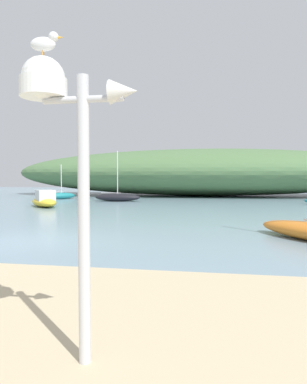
# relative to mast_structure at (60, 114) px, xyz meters

# --- Properties ---
(ground_plane) EXTENTS (120.00, 120.00, 0.00)m
(ground_plane) POSITION_rel_mast_structure_xyz_m (-4.43, 7.02, -2.73)
(ground_plane) COLOR #7A99A8
(distant_hill) EXTENTS (45.73, 14.79, 5.49)m
(distant_hill) POSITION_rel_mast_structure_xyz_m (0.45, 37.44, 0.02)
(distant_hill) COLOR #517547
(distant_hill) RESTS_ON ground
(mast_structure) EXTENTS (1.21, 0.47, 3.11)m
(mast_structure) POSITION_rel_mast_structure_xyz_m (0.00, 0.00, 0.00)
(mast_structure) COLOR silver
(mast_structure) RESTS_ON beach_sand
(seagull_on_radar) EXTENTS (0.35, 0.14, 0.24)m
(seagull_on_radar) POSITION_rel_mast_structure_xyz_m (-0.16, 0.00, 0.72)
(seagull_on_radar) COLOR orange
(seagull_on_radar) RESTS_ON mast_structure
(sailboat_centre_water) EXTENTS (4.13, 1.43, 4.50)m
(sailboat_centre_water) POSITION_rel_mast_structure_xyz_m (-6.61, 25.96, -2.36)
(sailboat_centre_water) COLOR black
(sailboat_centre_water) RESTS_ON ground
(motorboat_by_sandbar) EXTENTS (3.69, 3.97, 1.22)m
(motorboat_by_sandbar) POSITION_rel_mast_structure_xyz_m (-10.28, 19.48, -2.27)
(motorboat_by_sandbar) COLOR gold
(motorboat_by_sandbar) RESTS_ON ground
(sailboat_inner_mooring) EXTENTS (2.67, 2.68, 3.41)m
(sailboat_inner_mooring) POSITION_rel_mast_structure_xyz_m (-12.97, 28.19, -2.39)
(sailboat_inner_mooring) COLOR teal
(sailboat_inner_mooring) RESTS_ON ground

